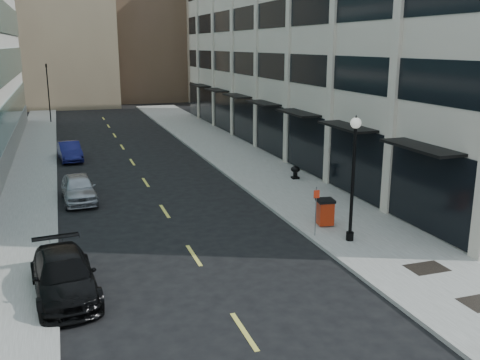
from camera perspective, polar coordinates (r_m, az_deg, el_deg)
sidewalk_right at (r=34.16m, az=2.48°, el=0.86°), size 5.00×80.00×0.15m
sidewalk_left at (r=32.05m, az=-21.59°, el=-1.04°), size 3.00×80.00×0.15m
building_right at (r=43.63m, az=11.22°, el=15.32°), size 15.30×46.50×18.25m
skyline_stone at (r=80.24m, az=-2.41°, el=15.67°), size 10.00×14.00×20.00m
grate_far at (r=20.65m, az=19.30°, el=-8.84°), size 1.40×1.00×0.01m
road_centerline at (r=29.45m, az=-9.13°, el=-1.63°), size 0.15×68.20×0.01m
traffic_signal at (r=59.05m, az=-19.97°, el=11.21°), size 0.66×0.66×6.98m
car_black_pickup at (r=18.49m, az=-18.26°, el=-9.70°), size 2.37×4.91×1.38m
car_silver_sedan at (r=29.11m, az=-16.83°, el=-0.82°), size 1.87×4.24×1.42m
car_blue_sedan at (r=39.68m, az=-17.70°, el=2.94°), size 1.75×4.13×1.32m
trash_bin at (r=24.04m, az=9.06°, el=-3.30°), size 0.83×0.88×1.20m
lamppost at (r=21.74m, az=12.00°, el=1.24°), size 0.43×0.43×5.19m
sign_post at (r=22.46m, az=8.12°, el=-2.54°), size 0.25×0.07×2.13m
urn_planter at (r=32.20m, az=5.93°, el=0.97°), size 0.56×0.56×0.77m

